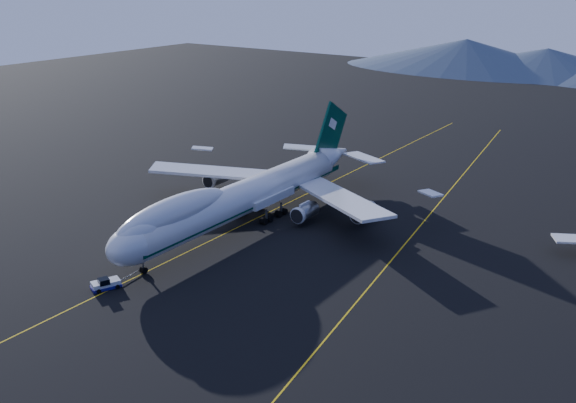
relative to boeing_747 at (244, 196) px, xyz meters
The scene contains 5 objects.
ground 5.81m from the boeing_747, 90.00° to the right, with size 500.00×500.00×0.00m, color black.
taxiway_line_main 5.80m from the boeing_747, 90.00° to the right, with size 0.25×220.00×0.01m, color gold.
taxiway_line_side 32.14m from the boeing_747, 18.38° to the left, with size 0.25×200.00×0.01m, color gold.
boeing_747 is the anchor object (origin of this frame).
pushback_tug 34.06m from the boeing_747, 91.40° to the right, with size 3.84×5.00×1.95m.
Camera 1 is at (73.80, -91.15, 46.43)m, focal length 40.00 mm.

